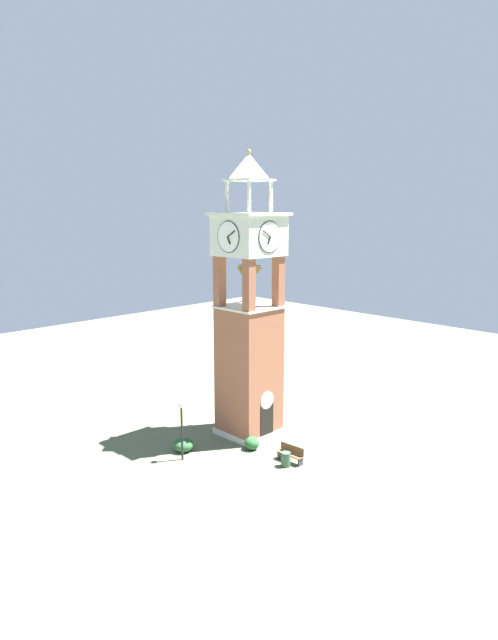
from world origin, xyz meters
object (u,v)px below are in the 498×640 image
Objects in this scene: lamp_post at (182,419)px; trash_bin at (286,459)px; clock_tower at (249,325)px; park_bench at (291,453)px.

lamp_post is 4.27× the size of trash_bin.
clock_tower is 21.57× the size of trash_bin.
clock_tower is 8.34m from trash_bin.
clock_tower reaches higher than lamp_post.
lamp_post is 6.18m from trash_bin.
clock_tower is 5.05× the size of lamp_post.
clock_tower reaches higher than trash_bin.
clock_tower reaches higher than park_bench.
clock_tower is 8.04m from park_bench.
park_bench is at bearing -105.43° from clock_tower.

